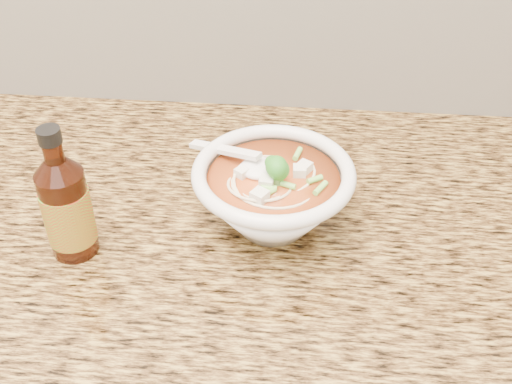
{
  "coord_description": "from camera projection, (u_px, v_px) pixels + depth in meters",
  "views": [
    {
      "loc": [
        0.35,
        1.13,
        1.41
      ],
      "look_at": [
        0.3,
        1.71,
        0.95
      ],
      "focal_mm": 45.0,
      "sensor_mm": 36.0,
      "label": 1
    }
  ],
  "objects": [
    {
      "name": "counter_slab",
      "position": [
        8.0,
        240.0,
        0.78
      ],
      "size": [
        4.0,
        0.68,
        0.04
      ],
      "primitive_type": "cube",
      "color": "#A3833C",
      "rests_on": "cabinet"
    },
    {
      "name": "soup_bowl",
      "position": [
        273.0,
        196.0,
        0.74
      ],
      "size": [
        0.2,
        0.19,
        0.1
      ],
      "rotation": [
        0.0,
        0.0,
        0.03
      ],
      "color": "white",
      "rests_on": "counter_slab"
    },
    {
      "name": "hot_sauce_bottle",
      "position": [
        67.0,
        208.0,
        0.7
      ],
      "size": [
        0.05,
        0.05,
        0.16
      ],
      "rotation": [
        0.0,
        0.0,
        0.0
      ],
      "color": "#3D1508",
      "rests_on": "counter_slab"
    }
  ]
}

